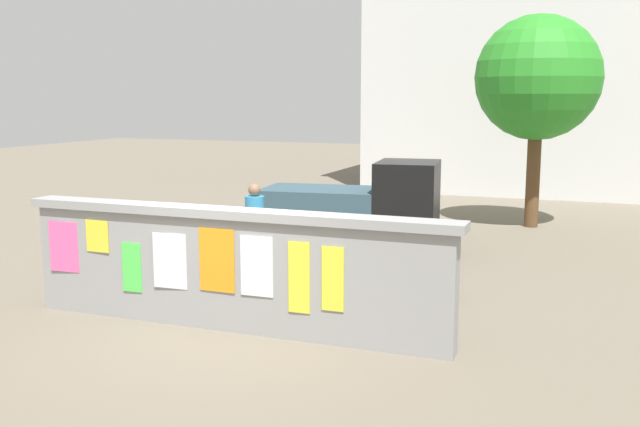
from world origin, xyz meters
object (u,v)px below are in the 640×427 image
Objects in this scene: auto_rickshaw_truck at (359,206)px; person_walking at (255,219)px; tree_roadside at (538,79)px; motorcycle at (386,269)px; bicycle_near at (164,268)px.

auto_rickshaw_truck reaches higher than person_walking.
person_walking is 8.29m from tree_roadside.
motorcycle is 3.62m from bicycle_near.
person_walking is 0.32× the size of tree_roadside.
motorcycle is (1.52, -3.32, -0.44)m from auto_rickshaw_truck.
motorcycle is at bearing -65.42° from auto_rickshaw_truck.
tree_roadside reaches higher than auto_rickshaw_truck.
tree_roadside is at bearing 52.09° from auto_rickshaw_truck.
bicycle_near is at bearing -121.86° from tree_roadside.
auto_rickshaw_truck is 2.31× the size of person_walking.
tree_roadside is (3.12, 4.01, 2.66)m from auto_rickshaw_truck.
auto_rickshaw_truck is 0.74× the size of tree_roadside.
motorcycle is 8.12m from tree_roadside.
tree_roadside is at bearing 58.14° from bicycle_near.
motorcycle is 1.16× the size of person_walking.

